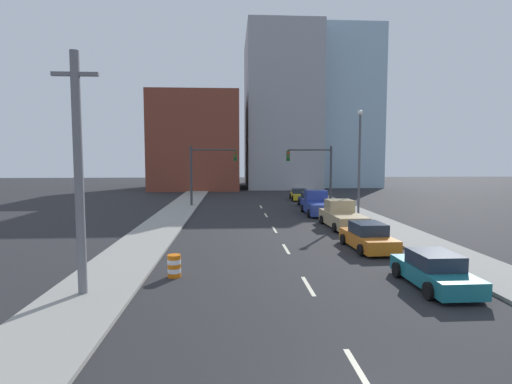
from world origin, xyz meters
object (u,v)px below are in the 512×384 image
object	(u,v)px
traffic_signal_left	(205,167)
sedan_orange	(368,237)
sedan_navy	(310,200)
pickup_truck_blue	(317,205)
sedan_yellow	(299,195)
traffic_barrel	(174,266)
pickup_truck_tan	(342,216)
utility_pole_left_near	(79,173)
street_lamp	(359,156)
traffic_signal_right	(318,167)
sedan_teal	(434,271)

from	to	relation	value
traffic_signal_left	sedan_orange	xyz separation A→B (m)	(10.32, -20.48, -3.46)
sedan_navy	pickup_truck_blue	bearing A→B (deg)	-94.40
sedan_navy	sedan_yellow	size ratio (longest dim) A/B	0.88
traffic_barrel	traffic_signal_left	bearing A→B (deg)	90.92
traffic_signal_left	sedan_yellow	size ratio (longest dim) A/B	1.31
traffic_signal_left	pickup_truck_tan	world-z (taller)	traffic_signal_left
sedan_orange	pickup_truck_tan	xyz separation A→B (m)	(0.53, 7.13, 0.12)
traffic_barrel	sedan_navy	size ratio (longest dim) A/B	0.22
sedan_orange	pickup_truck_blue	xyz separation A→B (m)	(0.16, 13.99, 0.19)
utility_pole_left_near	street_lamp	distance (m)	25.44
pickup_truck_tan	pickup_truck_blue	xyz separation A→B (m)	(-0.37, 6.86, 0.07)
street_lamp	pickup_truck_tan	size ratio (longest dim) A/B	1.61
utility_pole_left_near	street_lamp	xyz separation A→B (m)	(16.38, 19.46, 0.77)
traffic_signal_left	sedan_yellow	world-z (taller)	traffic_signal_left
utility_pole_left_near	traffic_signal_right	bearing A→B (deg)	62.08
sedan_teal	utility_pole_left_near	bearing A→B (deg)	-179.06
pickup_truck_tan	traffic_barrel	bearing A→B (deg)	-133.57
traffic_signal_right	traffic_barrel	size ratio (longest dim) A/B	6.65
traffic_signal_left	street_lamp	xyz separation A→B (m)	(13.83, -7.85, 1.12)
traffic_signal_left	traffic_signal_right	bearing A→B (deg)	0.00
street_lamp	sedan_navy	world-z (taller)	street_lamp
traffic_signal_left	pickup_truck_blue	size ratio (longest dim) A/B	1.09
traffic_barrel	pickup_truck_tan	bearing A→B (deg)	48.22
traffic_signal_left	street_lamp	world-z (taller)	street_lamp
utility_pole_left_near	pickup_truck_tan	distance (m)	19.69
traffic_signal_right	sedan_teal	distance (m)	27.24
sedan_teal	sedan_orange	xyz separation A→B (m)	(-0.39, 6.51, 0.04)
traffic_signal_right	street_lamp	size ratio (longest dim) A/B	0.69
sedan_orange	sedan_navy	bearing A→B (deg)	85.30
traffic_barrel	utility_pole_left_near	bearing A→B (deg)	-142.46
traffic_signal_left	traffic_signal_right	distance (m)	11.93
sedan_orange	pickup_truck_tan	distance (m)	7.15
sedan_teal	pickup_truck_blue	xyz separation A→B (m)	(-0.23, 20.50, 0.23)
street_lamp	sedan_navy	xyz separation A→B (m)	(-2.86, 7.19, -4.58)
sedan_teal	traffic_signal_left	bearing A→B (deg)	111.19
traffic_signal_right	sedan_teal	bearing A→B (deg)	-92.59
traffic_signal_right	sedan_orange	world-z (taller)	traffic_signal_right
pickup_truck_tan	sedan_yellow	world-z (taller)	pickup_truck_tan
traffic_signal_left	traffic_signal_right	size ratio (longest dim) A/B	1.00
sedan_orange	pickup_truck_blue	bearing A→B (deg)	86.53
traffic_signal_right	street_lamp	bearing A→B (deg)	-76.38
traffic_barrel	sedan_yellow	world-z (taller)	sedan_yellow
pickup_truck_tan	pickup_truck_blue	size ratio (longest dim) A/B	0.98
pickup_truck_blue	sedan_navy	world-z (taller)	pickup_truck_blue
sedan_teal	sedan_orange	bearing A→B (deg)	92.95
sedan_orange	pickup_truck_tan	world-z (taller)	pickup_truck_tan
utility_pole_left_near	street_lamp	bearing A→B (deg)	49.91
traffic_barrel	pickup_truck_tan	world-z (taller)	pickup_truck_tan
traffic_barrel	street_lamp	distance (m)	22.33
traffic_barrel	street_lamp	xyz separation A→B (m)	(13.43, 17.19, 4.77)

